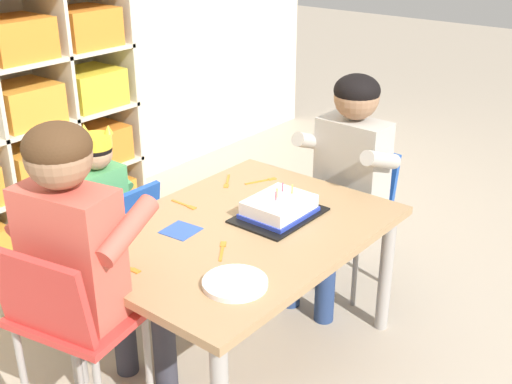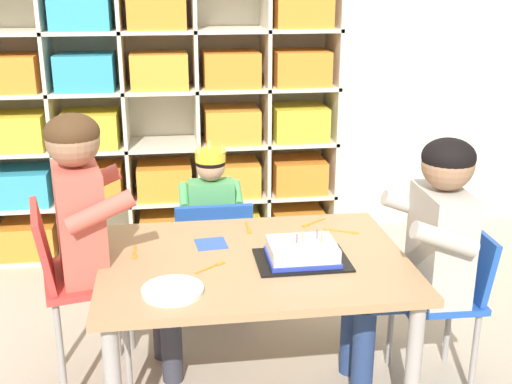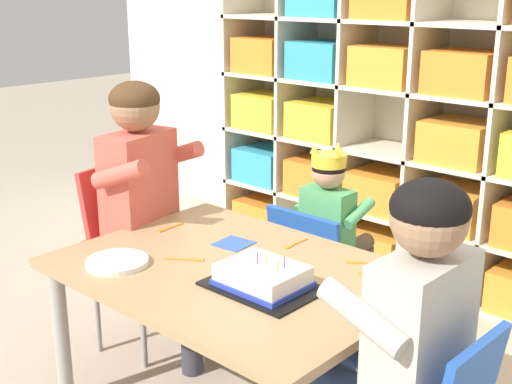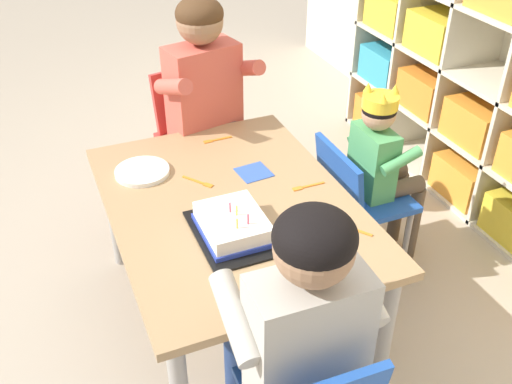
{
  "view_description": "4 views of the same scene",
  "coord_description": "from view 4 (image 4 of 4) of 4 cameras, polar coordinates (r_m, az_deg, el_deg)",
  "views": [
    {
      "loc": [
        -1.59,
        -1.36,
        1.63
      ],
      "look_at": [
        0.06,
        -0.03,
        0.69
      ],
      "focal_mm": 45.33,
      "sensor_mm": 36.0,
      "label": 1
    },
    {
      "loc": [
        -0.29,
        -2.16,
        1.54
      ],
      "look_at": [
        0.01,
        -0.0,
        0.81
      ],
      "focal_mm": 45.11,
      "sensor_mm": 36.0,
      "label": 2
    },
    {
      "loc": [
        1.42,
        -1.46,
        1.43
      ],
      "look_at": [
        0.09,
        -0.0,
        0.83
      ],
      "focal_mm": 47.66,
      "sensor_mm": 36.0,
      "label": 3
    },
    {
      "loc": [
        1.58,
        -0.56,
        1.74
      ],
      "look_at": [
        0.15,
        0.03,
        0.69
      ],
      "focal_mm": 41.15,
      "sensor_mm": 36.0,
      "label": 4
    }
  ],
  "objects": [
    {
      "name": "guest_at_table_side",
      "position": [
        1.56,
        4.12,
        -12.41
      ],
      "size": [
        0.44,
        0.41,
        1.0
      ],
      "rotation": [
        0.0,
        0.0,
        -1.6
      ],
      "color": "#B2ADA3",
      "rests_on": "ground"
    },
    {
      "name": "fork_beside_plate_stack",
      "position": [
        2.14,
        4.91,
        0.53
      ],
      "size": [
        0.02,
        0.13,
        0.0
      ],
      "rotation": [
        0.0,
        0.0,
        1.57
      ],
      "color": "orange",
      "rests_on": "activity_table"
    },
    {
      "name": "classroom_chair_adult_side",
      "position": [
        2.67,
        -5.44,
        5.96
      ],
      "size": [
        0.38,
        0.43,
        0.75
      ],
      "rotation": [
        0.0,
        0.0,
        1.77
      ],
      "color": "red",
      "rests_on": "ground"
    },
    {
      "name": "storage_cubby_shelf",
      "position": [
        2.93,
        23.21,
        11.59
      ],
      "size": [
        1.99,
        0.36,
        1.59
      ],
      "color": "beige",
      "rests_on": "ground"
    },
    {
      "name": "birthday_cake_on_tray",
      "position": [
        1.89,
        -2.25,
        -3.33
      ],
      "size": [
        0.34,
        0.24,
        0.11
      ],
      "color": "black",
      "rests_on": "activity_table"
    },
    {
      "name": "child_with_crown",
      "position": [
        2.44,
        12.18,
        3.33
      ],
      "size": [
        0.3,
        0.31,
        0.84
      ],
      "rotation": [
        0.0,
        0.0,
        3.14
      ],
      "color": "#4C9E5B",
      "rests_on": "ground"
    },
    {
      "name": "ground",
      "position": [
        2.42,
        -2.16,
        -11.84
      ],
      "size": [
        16.0,
        16.0,
        0.0
      ],
      "primitive_type": "plane",
      "color": "tan"
    },
    {
      "name": "fork_by_napkin",
      "position": [
        1.84,
        7.84,
        -6.12
      ],
      "size": [
        0.14,
        0.08,
        0.0
      ],
      "rotation": [
        0.0,
        0.0,
        2.7
      ],
      "color": "orange",
      "rests_on": "activity_table"
    },
    {
      "name": "paper_napkin_square",
      "position": [
        2.21,
        -0.21,
        1.93
      ],
      "size": [
        0.13,
        0.13,
        0.0
      ],
      "primitive_type": "cube",
      "rotation": [
        0.0,
        0.0,
        0.09
      ],
      "color": "#3356B7",
      "rests_on": "activity_table"
    },
    {
      "name": "fork_scattered_mid_table",
      "position": [
        1.95,
        9.14,
        -3.46
      ],
      "size": [
        0.12,
        0.09,
        0.0
      ],
      "rotation": [
        0.0,
        0.0,
        0.62
      ],
      "color": "orange",
      "rests_on": "activity_table"
    },
    {
      "name": "fork_near_cake_tray",
      "position": [
        2.43,
        -3.94,
        5.07
      ],
      "size": [
        0.02,
        0.12,
        0.0
      ],
      "rotation": [
        0.0,
        0.0,
        1.59
      ],
      "color": "orange",
      "rests_on": "activity_table"
    },
    {
      "name": "activity_table",
      "position": [
        2.09,
        -2.44,
        -2.45
      ],
      "size": [
        1.13,
        0.82,
        0.56
      ],
      "color": "#A37F56",
      "rests_on": "ground"
    },
    {
      "name": "classroom_chair_blue",
      "position": [
        2.46,
        9.77,
        -0.1
      ],
      "size": [
        0.37,
        0.32,
        0.59
      ],
      "rotation": [
        0.0,
        0.0,
        3.14
      ],
      "color": "#1E4CA8",
      "rests_on": "ground"
    },
    {
      "name": "paper_plate_stack",
      "position": [
        2.24,
        -11.0,
        1.97
      ],
      "size": [
        0.2,
        0.2,
        0.02
      ],
      "primitive_type": "cylinder",
      "color": "white",
      "rests_on": "activity_table"
    },
    {
      "name": "adult_helper_seated",
      "position": [
        2.49,
        -4.36,
        9.06
      ],
      "size": [
        0.46,
        0.45,
        1.09
      ],
      "rotation": [
        0.0,
        0.0,
        1.77
      ],
      "color": "#D15647",
      "rests_on": "ground"
    },
    {
      "name": "fork_near_child_seat",
      "position": [
        2.16,
        -5.51,
        0.96
      ],
      "size": [
        0.12,
        0.09,
        0.0
      ],
      "rotation": [
        0.0,
        0.0,
        3.78
      ],
      "color": "orange",
      "rests_on": "activity_table"
    }
  ]
}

